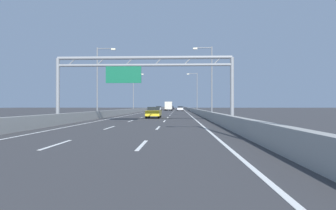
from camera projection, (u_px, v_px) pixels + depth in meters
The scene contains 49 objects.
ground_plane at pixel (169, 110), 99.13m from camera, with size 260.00×260.00×0.00m, color #38383A.
lane_dash_left_1 at pixel (57, 145), 11.77m from camera, with size 0.16×3.00×0.01m, color white.
lane_dash_left_2 at pixel (110, 128), 20.76m from camera, with size 0.16×3.00×0.01m, color white.
lane_dash_left_3 at pixel (131, 121), 29.75m from camera, with size 0.16×3.00×0.01m, color white.
lane_dash_left_4 at pixel (142, 117), 38.75m from camera, with size 0.16×3.00×0.01m, color white.
lane_dash_left_5 at pixel (149, 115), 47.74m from camera, with size 0.16×3.00×0.01m, color white.
lane_dash_left_6 at pixel (154, 114), 56.73m from camera, with size 0.16×3.00×0.01m, color white.
lane_dash_left_7 at pixel (157, 113), 65.73m from camera, with size 0.16×3.00×0.01m, color white.
lane_dash_left_8 at pixel (160, 112), 74.72m from camera, with size 0.16×3.00×0.01m, color white.
lane_dash_left_9 at pixel (162, 111), 83.71m from camera, with size 0.16×3.00×0.01m, color white.
lane_dash_left_10 at pixel (163, 111), 92.71m from camera, with size 0.16×3.00×0.01m, color white.
lane_dash_left_11 at pixel (165, 110), 101.70m from camera, with size 0.16×3.00×0.01m, color white.
lane_dash_left_12 at pixel (166, 110), 110.69m from camera, with size 0.16×3.00×0.01m, color white.
lane_dash_left_13 at pixel (167, 109), 119.69m from camera, with size 0.16×3.00×0.01m, color white.
lane_dash_left_14 at pixel (168, 109), 128.68m from camera, with size 0.16×3.00×0.01m, color white.
lane_dash_left_15 at pixel (168, 109), 137.67m from camera, with size 0.16×3.00×0.01m, color white.
lane_dash_left_16 at pixel (169, 109), 146.66m from camera, with size 0.16×3.00×0.01m, color white.
lane_dash_left_17 at pixel (170, 109), 155.66m from camera, with size 0.16×3.00×0.01m, color white.
lane_dash_right_1 at pixel (142, 145), 11.63m from camera, with size 0.16×3.00×0.01m, color white.
lane_dash_right_2 at pixel (158, 128), 20.62m from camera, with size 0.16×3.00×0.01m, color white.
lane_dash_right_3 at pixel (164, 121), 29.61m from camera, with size 0.16×3.00×0.01m, color white.
lane_dash_right_4 at pixel (168, 118), 38.61m from camera, with size 0.16×3.00×0.01m, color white.
lane_dash_right_5 at pixel (170, 115), 47.60m from camera, with size 0.16×3.00×0.01m, color white.
lane_dash_right_6 at pixel (171, 114), 56.59m from camera, with size 0.16×3.00×0.01m, color white.
lane_dash_right_7 at pixel (172, 113), 65.59m from camera, with size 0.16×3.00×0.01m, color white.
lane_dash_right_8 at pixel (173, 112), 74.58m from camera, with size 0.16×3.00×0.01m, color white.
lane_dash_right_9 at pixel (174, 111), 83.57m from camera, with size 0.16×3.00×0.01m, color white.
lane_dash_right_10 at pixel (174, 111), 92.57m from camera, with size 0.16×3.00×0.01m, color white.
lane_dash_right_11 at pixel (175, 110), 101.56m from camera, with size 0.16×3.00×0.01m, color white.
lane_dash_right_12 at pixel (175, 110), 110.55m from camera, with size 0.16×3.00×0.01m, color white.
lane_dash_right_13 at pixel (175, 109), 119.55m from camera, with size 0.16×3.00×0.01m, color white.
lane_dash_right_14 at pixel (176, 109), 128.54m from camera, with size 0.16×3.00×0.01m, color white.
lane_dash_right_15 at pixel (176, 109), 137.53m from camera, with size 0.16×3.00×0.01m, color white.
lane_dash_right_16 at pixel (176, 109), 146.52m from camera, with size 0.16×3.00×0.01m, color white.
lane_dash_right_17 at pixel (176, 109), 155.52m from camera, with size 0.16×3.00×0.01m, color white.
edge_line_left at pixel (151, 111), 87.34m from camera, with size 0.16×176.00×0.01m, color white.
edge_line_right at pixel (185, 111), 86.94m from camera, with size 0.16×176.00×0.01m, color white.
barrier_left at pixel (153, 109), 109.39m from camera, with size 0.45×220.00×0.95m.
barrier_right at pixel (188, 109), 108.86m from camera, with size 0.45×220.00×0.95m.
sign_gantry at pixel (141, 72), 26.67m from camera, with size 17.00×0.36×6.36m.
streetlamp_left_mid at pixel (99, 78), 37.88m from camera, with size 2.58×0.28×9.50m.
streetlamp_right_mid at pixel (210, 77), 37.30m from camera, with size 2.58×0.28×9.50m.
streetlamp_left_far at pixel (134, 90), 67.99m from camera, with size 2.58×0.28×9.50m.
streetlamp_right_far at pixel (196, 90), 67.41m from camera, with size 2.58×0.28×9.50m.
silver_car at pixel (159, 108), 94.41m from camera, with size 1.87×4.63×1.50m.
black_car at pixel (172, 108), 128.91m from camera, with size 1.86×4.39×1.48m.
white_car at pixel (180, 108), 88.08m from camera, with size 1.83×4.30×1.46m.
yellow_car at pixel (154, 112), 37.24m from camera, with size 1.80×4.25×1.47m.
box_truck at pixel (169, 106), 93.67m from camera, with size 2.35×7.69×2.93m.
Camera 1 is at (3.33, 0.92, 1.64)m, focal length 30.03 mm.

